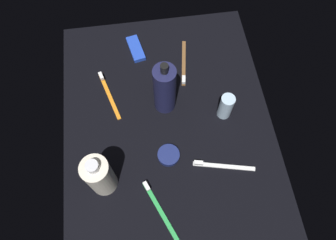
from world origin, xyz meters
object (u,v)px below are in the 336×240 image
Objects in this scene: toothbrush_orange at (108,93)px; cream_tin_left at (169,155)px; deodorant_stick at (226,106)px; toothbrush_brown at (184,65)px; toothbrush_white at (220,166)px; lotion_bottle at (166,89)px; snack_bar_blue at (136,49)px; bodywash_bottle at (100,176)px; toothbrush_green at (158,207)px.

toothbrush_orange is 28.71cm from cream_tin_left.
toothbrush_brown is (19.38, 9.46, -4.20)cm from deodorant_stick.
toothbrush_brown is 1.01× the size of toothbrush_white.
toothbrush_white is (-22.42, -12.63, -8.85)cm from lotion_bottle.
deodorant_stick is 17.74cm from toothbrush_white.
lotion_bottle is at bearing -172.93° from snack_bar_blue.
snack_bar_blue is (22.42, 7.63, -8.71)cm from lotion_bottle.
cream_tin_left is (-23.62, -16.32, 0.28)cm from toothbrush_orange.
lotion_bottle reaches higher than toothbrush_orange.
bodywash_bottle is 0.98× the size of toothbrush_brown.
toothbrush_brown is 1.02× the size of toothbrush_orange.
toothbrush_orange reaches higher than cream_tin_left.
cream_tin_left is (-11.51, 18.97, -3.92)cm from deodorant_stick.
toothbrush_brown is 26.82cm from toothbrush_orange.
lotion_bottle reaches higher than toothbrush_white.
toothbrush_white is at bearing -172.28° from toothbrush_brown.
lotion_bottle is at bearing 71.35° from deodorant_stick.
lotion_bottle is at bearing -5.80° from cream_tin_left.
snack_bar_blue is at bearing 8.41° from cream_tin_left.
snack_bar_blue is (45.11, -13.15, -7.18)cm from bodywash_bottle.
lotion_bottle is 27.21cm from toothbrush_white.
toothbrush_brown is at bearing -29.70° from lotion_bottle.
lotion_bottle is at bearing -109.23° from toothbrush_orange.
bodywash_bottle is at bearing 137.50° from lotion_bottle.
deodorant_stick is at bearing -66.05° from bodywash_bottle.
cream_tin_left is at bearing 174.20° from lotion_bottle.
cream_tin_left is (-39.74, -5.87, 0.13)cm from snack_bar_blue.
toothbrush_green is 21.30cm from toothbrush_white.
cream_tin_left is (14.16, -4.89, 0.28)cm from toothbrush_green.
cream_tin_left is (5.37, -19.03, -7.05)cm from bodywash_bottle.
snack_bar_blue is at bearing 1.05° from toothbrush_green.
toothbrush_green reaches higher than cream_tin_left.
deodorant_stick is at bearing -150.39° from snack_bar_blue.
toothbrush_brown is (13.58, -7.74, -8.85)cm from lotion_bottle.
deodorant_stick is 22.53cm from cream_tin_left.
deodorant_stick is 37.82cm from snack_bar_blue.
lotion_bottle reaches higher than bodywash_bottle.
toothbrush_white is at bearing -109.55° from cream_tin_left.
toothbrush_brown is at bearing 26.02° from deodorant_stick.
lotion_bottle is at bearing 150.30° from toothbrush_brown.
deodorant_stick is 0.54× the size of toothbrush_white.
toothbrush_white reaches higher than cream_tin_left.
deodorant_stick reaches higher than toothbrush_green.
toothbrush_white is (9.05, -19.28, 0.00)cm from toothbrush_green.
bodywash_bottle reaches higher than toothbrush_brown.
bodywash_bottle is 0.99× the size of toothbrush_white.
cream_tin_left is at bearing -145.37° from toothbrush_orange.
lotion_bottle is at bearing 29.38° from toothbrush_white.
cream_tin_left is at bearing 176.67° from snack_bar_blue.
toothbrush_orange is at bearing 105.73° from toothbrush_brown.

